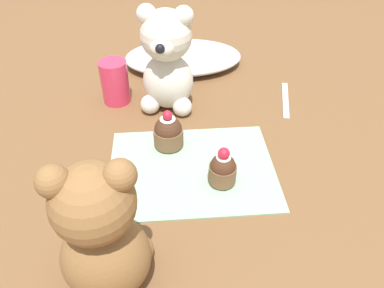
{
  "coord_description": "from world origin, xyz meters",
  "views": [
    {
      "loc": [
        -0.04,
        -0.45,
        0.44
      ],
      "look_at": [
        0.0,
        0.0,
        0.06
      ],
      "focal_mm": 35.0,
      "sensor_mm": 36.0,
      "label": 1
    }
  ],
  "objects_px": {
    "cupcake_near_cream_bear": "(168,132)",
    "cupcake_near_tan_bear": "(223,169)",
    "teaspoon": "(286,99)",
    "juice_glass": "(115,82)",
    "teddy_bear_tan": "(102,236)",
    "teddy_bear_cream": "(167,61)"
  },
  "relations": [
    {
      "from": "cupcake_near_tan_bear",
      "to": "teaspoon",
      "type": "height_order",
      "value": "cupcake_near_tan_bear"
    },
    {
      "from": "juice_glass",
      "to": "teaspoon",
      "type": "distance_m",
      "value": 0.36
    },
    {
      "from": "teddy_bear_cream",
      "to": "cupcake_near_cream_bear",
      "type": "relative_size",
      "value": 2.92
    },
    {
      "from": "teddy_bear_tan",
      "to": "teddy_bear_cream",
      "type": "bearing_deg",
      "value": -104.78
    },
    {
      "from": "cupcake_near_cream_bear",
      "to": "cupcake_near_tan_bear",
      "type": "distance_m",
      "value": 0.13
    },
    {
      "from": "teddy_bear_tan",
      "to": "juice_glass",
      "type": "bearing_deg",
      "value": -89.37
    },
    {
      "from": "cupcake_near_cream_bear",
      "to": "teddy_bear_tan",
      "type": "bearing_deg",
      "value": -106.71
    },
    {
      "from": "cupcake_near_cream_bear",
      "to": "cupcake_near_tan_bear",
      "type": "xyz_separation_m",
      "value": [
        0.08,
        -0.1,
        -0.0
      ]
    },
    {
      "from": "teddy_bear_tan",
      "to": "teaspoon",
      "type": "bearing_deg",
      "value": -132.9
    },
    {
      "from": "cupcake_near_tan_bear",
      "to": "cupcake_near_cream_bear",
      "type": "bearing_deg",
      "value": 130.03
    },
    {
      "from": "teddy_bear_cream",
      "to": "cupcake_near_tan_bear",
      "type": "height_order",
      "value": "teddy_bear_cream"
    },
    {
      "from": "teddy_bear_cream",
      "to": "juice_glass",
      "type": "relative_size",
      "value": 2.3
    },
    {
      "from": "teddy_bear_cream",
      "to": "teaspoon",
      "type": "bearing_deg",
      "value": 12.48
    },
    {
      "from": "teddy_bear_cream",
      "to": "cupcake_near_cream_bear",
      "type": "bearing_deg",
      "value": -79.62
    },
    {
      "from": "teddy_bear_cream",
      "to": "cupcake_near_tan_bear",
      "type": "bearing_deg",
      "value": -58.95
    },
    {
      "from": "cupcake_near_cream_bear",
      "to": "teaspoon",
      "type": "bearing_deg",
      "value": 27.84
    },
    {
      "from": "cupcake_near_cream_bear",
      "to": "juice_glass",
      "type": "distance_m",
      "value": 0.19
    },
    {
      "from": "teddy_bear_cream",
      "to": "teddy_bear_tan",
      "type": "distance_m",
      "value": 0.4
    },
    {
      "from": "teddy_bear_cream",
      "to": "cupcake_near_tan_bear",
      "type": "xyz_separation_m",
      "value": [
        0.08,
        -0.23,
        -0.07
      ]
    },
    {
      "from": "teddy_bear_tan",
      "to": "juice_glass",
      "type": "distance_m",
      "value": 0.42
    },
    {
      "from": "cupcake_near_cream_bear",
      "to": "teaspoon",
      "type": "relative_size",
      "value": 0.53
    },
    {
      "from": "teddy_bear_tan",
      "to": "juice_glass",
      "type": "height_order",
      "value": "teddy_bear_tan"
    }
  ]
}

